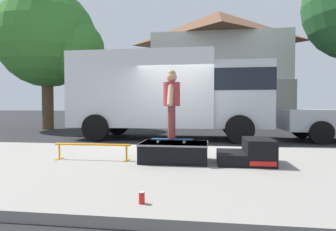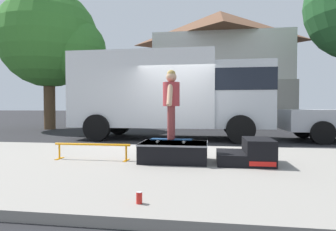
{
  "view_description": "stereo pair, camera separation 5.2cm",
  "coord_description": "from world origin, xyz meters",
  "px_view_note": "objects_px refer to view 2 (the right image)",
  "views": [
    {
      "loc": [
        1.01,
        -8.06,
        1.16
      ],
      "look_at": [
        0.15,
        -1.88,
        0.97
      ],
      "focal_mm": 30.49,
      "sensor_mm": 36.0,
      "label": 1
    },
    {
      "loc": [
        1.06,
        -8.06,
        1.16
      ],
      "look_at": [
        0.15,
        -1.88,
        0.97
      ],
      "focal_mm": 30.49,
      "sensor_mm": 36.0,
      "label": 2
    }
  ],
  "objects_px": {
    "kicker_ramp": "(250,153)",
    "street_tree_main": "(54,41)",
    "grind_rail": "(92,147)",
    "skater_kid": "(171,98)",
    "soda_can": "(139,198)",
    "box_truck": "(172,92)",
    "skateboard": "(171,140)",
    "skate_box": "(174,151)"
  },
  "relations": [
    {
      "from": "skateboard",
      "to": "soda_can",
      "type": "distance_m",
      "value": 2.4
    },
    {
      "from": "skate_box",
      "to": "kicker_ramp",
      "type": "bearing_deg",
      "value": -0.02
    },
    {
      "from": "kicker_ramp",
      "to": "skateboard",
      "type": "distance_m",
      "value": 1.46
    },
    {
      "from": "kicker_ramp",
      "to": "street_tree_main",
      "type": "relative_size",
      "value": 0.14
    },
    {
      "from": "kicker_ramp",
      "to": "skateboard",
      "type": "xyz_separation_m",
      "value": [
        -1.44,
        -0.01,
        0.23
      ]
    },
    {
      "from": "grind_rail",
      "to": "skateboard",
      "type": "xyz_separation_m",
      "value": [
        1.56,
        0.05,
        0.17
      ]
    },
    {
      "from": "box_truck",
      "to": "kicker_ramp",
      "type": "bearing_deg",
      "value": -66.91
    },
    {
      "from": "skateboard",
      "to": "skater_kid",
      "type": "relative_size",
      "value": 0.6
    },
    {
      "from": "skate_box",
      "to": "grind_rail",
      "type": "xyz_separation_m",
      "value": [
        -1.61,
        -0.06,
        0.05
      ]
    },
    {
      "from": "kicker_ramp",
      "to": "box_truck",
      "type": "height_order",
      "value": "box_truck"
    },
    {
      "from": "skate_box",
      "to": "skater_kid",
      "type": "xyz_separation_m",
      "value": [
        -0.05,
        -0.01,
        1.0
      ]
    },
    {
      "from": "skate_box",
      "to": "grind_rail",
      "type": "bearing_deg",
      "value": -177.76
    },
    {
      "from": "kicker_ramp",
      "to": "soda_can",
      "type": "xyz_separation_m",
      "value": [
        -1.47,
        -2.39,
        -0.13
      ]
    },
    {
      "from": "kicker_ramp",
      "to": "skater_kid",
      "type": "xyz_separation_m",
      "value": [
        -1.44,
        -0.01,
        1.01
      ]
    },
    {
      "from": "kicker_ramp",
      "to": "soda_can",
      "type": "bearing_deg",
      "value": -121.62
    },
    {
      "from": "skater_kid",
      "to": "soda_can",
      "type": "bearing_deg",
      "value": -90.63
    },
    {
      "from": "grind_rail",
      "to": "skater_kid",
      "type": "height_order",
      "value": "skater_kid"
    },
    {
      "from": "kicker_ramp",
      "to": "street_tree_main",
      "type": "distance_m",
      "value": 12.61
    },
    {
      "from": "soda_can",
      "to": "street_tree_main",
      "type": "distance_m",
      "value": 13.49
    },
    {
      "from": "grind_rail",
      "to": "street_tree_main",
      "type": "bearing_deg",
      "value": 123.85
    },
    {
      "from": "kicker_ramp",
      "to": "skater_kid",
      "type": "bearing_deg",
      "value": -179.7
    },
    {
      "from": "street_tree_main",
      "to": "skater_kid",
      "type": "bearing_deg",
      "value": -49.19
    },
    {
      "from": "skate_box",
      "to": "skateboard",
      "type": "relative_size",
      "value": 1.61
    },
    {
      "from": "street_tree_main",
      "to": "skateboard",
      "type": "bearing_deg",
      "value": -49.19
    },
    {
      "from": "grind_rail",
      "to": "skater_kid",
      "type": "relative_size",
      "value": 1.18
    },
    {
      "from": "grind_rail",
      "to": "street_tree_main",
      "type": "xyz_separation_m",
      "value": [
        -5.58,
        8.31,
        4.11
      ]
    },
    {
      "from": "skate_box",
      "to": "street_tree_main",
      "type": "relative_size",
      "value": 0.18
    },
    {
      "from": "skater_kid",
      "to": "box_truck",
      "type": "relative_size",
      "value": 0.19
    },
    {
      "from": "kicker_ramp",
      "to": "skateboard",
      "type": "relative_size",
      "value": 1.26
    },
    {
      "from": "grind_rail",
      "to": "street_tree_main",
      "type": "distance_m",
      "value": 10.82
    },
    {
      "from": "skate_box",
      "to": "soda_can",
      "type": "bearing_deg",
      "value": -91.82
    },
    {
      "from": "grind_rail",
      "to": "box_truck",
      "type": "relative_size",
      "value": 0.22
    },
    {
      "from": "skater_kid",
      "to": "soda_can",
      "type": "height_order",
      "value": "skater_kid"
    },
    {
      "from": "street_tree_main",
      "to": "soda_can",
      "type": "bearing_deg",
      "value": -56.26
    },
    {
      "from": "skate_box",
      "to": "street_tree_main",
      "type": "bearing_deg",
      "value": 131.04
    },
    {
      "from": "box_truck",
      "to": "street_tree_main",
      "type": "relative_size",
      "value": 0.98
    },
    {
      "from": "kicker_ramp",
      "to": "grind_rail",
      "type": "xyz_separation_m",
      "value": [
        -3.0,
        -0.06,
        0.05
      ]
    },
    {
      "from": "kicker_ramp",
      "to": "street_tree_main",
      "type": "xyz_separation_m",
      "value": [
        -8.57,
        8.25,
        4.16
      ]
    },
    {
      "from": "skateboard",
      "to": "skater_kid",
      "type": "height_order",
      "value": "skater_kid"
    },
    {
      "from": "kicker_ramp",
      "to": "skateboard",
      "type": "height_order",
      "value": "kicker_ramp"
    },
    {
      "from": "soda_can",
      "to": "skateboard",
      "type": "bearing_deg",
      "value": 89.37
    },
    {
      "from": "skate_box",
      "to": "street_tree_main",
      "type": "xyz_separation_m",
      "value": [
        -7.18,
        8.25,
        4.16
      ]
    }
  ]
}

